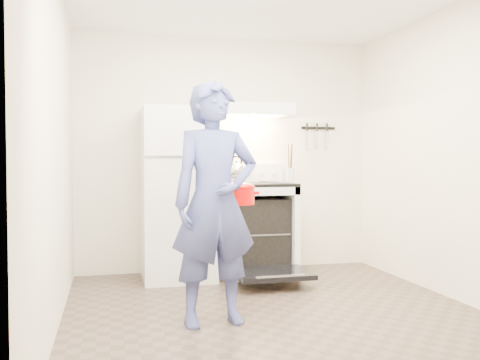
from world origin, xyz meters
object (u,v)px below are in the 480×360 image
tea_kettle (236,169)px  person (215,203)px  stove_body (255,230)px  dutch_oven (236,196)px  refrigerator (178,194)px

tea_kettle → person: bearing=-108.5°
stove_body → dutch_oven: bearing=-111.9°
dutch_oven → refrigerator: bearing=104.1°
refrigerator → dutch_oven: refrigerator is taller
stove_body → person: person is taller
refrigerator → dutch_oven: (0.31, -1.22, 0.05)m
refrigerator → stove_body: (0.81, 0.02, -0.39)m
tea_kettle → dutch_oven: tea_kettle is taller
refrigerator → tea_kettle: refrigerator is taller
stove_body → dutch_oven: (-0.50, -1.25, 0.44)m
tea_kettle → person: 1.74m
refrigerator → dutch_oven: bearing=-75.9°
stove_body → refrigerator: bearing=-178.2°
refrigerator → dutch_oven: size_ratio=4.68×
tea_kettle → refrigerator: bearing=-171.9°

